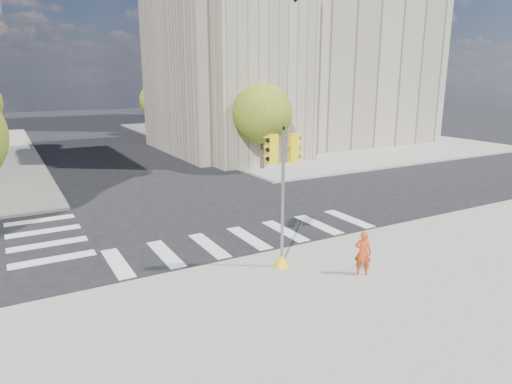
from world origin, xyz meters
TOP-DOWN VIEW (x-y plane):
  - ground at (0.00, 0.00)m, footprint 160.00×160.00m
  - sidewalk_near at (0.00, -11.00)m, footprint 30.00×14.00m
  - sidewalk_far_right at (20.00, 26.00)m, footprint 28.00×40.00m
  - civic_building at (15.59, 19.12)m, footprint 26.00×16.00m
  - office_tower at (22.00, 42.00)m, footprint 20.00×18.00m
  - tree_re_near at (7.50, 10.00)m, footprint 4.20×4.20m
  - tree_re_mid at (7.50, 22.00)m, footprint 4.60×4.60m
  - tree_re_far at (7.50, 34.00)m, footprint 4.00×4.00m
  - lamp_near at (8.00, 14.00)m, footprint 0.35×0.18m
  - lamp_far at (8.00, 28.00)m, footprint 0.35×0.18m
  - traffic_signal at (-0.67, -5.47)m, footprint 1.08×0.56m
  - photographer at (1.36, -7.27)m, footprint 0.63×0.64m

SIDE VIEW (x-z plane):
  - ground at x=0.00m, z-range 0.00..0.00m
  - sidewalk_near at x=0.00m, z-range 0.00..0.15m
  - sidewalk_far_right at x=20.00m, z-range 0.00..0.15m
  - photographer at x=1.36m, z-range 0.15..1.64m
  - traffic_signal at x=-0.67m, z-range -0.21..4.64m
  - tree_re_far at x=7.50m, z-range 0.93..6.80m
  - tree_re_near at x=7.50m, z-range 0.97..7.13m
  - tree_re_mid at x=7.50m, z-range 1.02..7.68m
  - lamp_near at x=8.00m, z-range 0.52..8.63m
  - lamp_far at x=8.00m, z-range 0.52..8.63m
  - civic_building at x=15.59m, z-range -2.43..16.96m
  - office_tower at x=22.00m, z-range 0.00..30.00m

